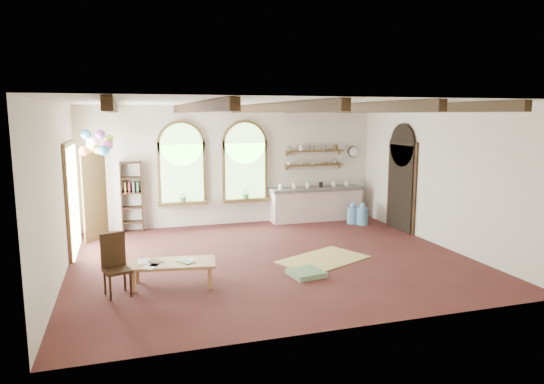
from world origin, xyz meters
name	(u,v)px	position (x,y,z in m)	size (l,w,h in m)	color
floor	(271,259)	(0.00, 0.00, 0.00)	(8.00, 8.00, 0.00)	#522522
ceiling_beams	(271,108)	(0.00, 0.00, 3.10)	(6.20, 6.80, 0.18)	#352211
window_left	(182,166)	(-1.40, 3.43, 1.63)	(1.30, 0.28, 2.20)	brown
window_right	(245,164)	(0.30, 3.43, 1.63)	(1.30, 0.28, 2.20)	brown
left_doorway	(72,200)	(-3.95, 1.80, 1.15)	(0.10, 1.90, 2.50)	brown
right_doorway	(401,188)	(3.95, 1.50, 1.10)	(0.10, 1.30, 2.40)	black
kitchen_counter	(316,204)	(2.30, 3.20, 0.48)	(2.68, 0.62, 0.94)	#F8D2D4
wall_shelf_lower	(314,165)	(2.30, 3.38, 1.55)	(1.70, 0.24, 0.04)	brown
wall_shelf_upper	(314,151)	(2.30, 3.38, 1.95)	(1.70, 0.24, 0.04)	brown
wall_clock	(353,152)	(3.55, 3.45, 1.90)	(0.32, 0.32, 0.04)	black
bookshelf	(132,197)	(-2.70, 3.32, 0.90)	(0.53, 0.32, 1.80)	#352211
coffee_table	(172,265)	(-2.12, -1.01, 0.38)	(1.58, 0.92, 0.43)	tan
side_chair	(117,278)	(-3.04, -1.22, 0.30)	(0.51, 0.51, 1.03)	#352211
floor_mat	(323,259)	(1.01, -0.39, 0.01)	(1.79, 1.10, 0.02)	#D3C069
floor_cushion	(306,273)	(0.31, -1.22, 0.05)	(0.58, 0.58, 0.10)	#678C60
water_jug_a	(352,214)	(3.10, 2.50, 0.26)	(0.31, 0.31, 0.59)	#5C96C6
water_jug_b	(362,215)	(3.30, 2.30, 0.26)	(0.31, 0.31, 0.61)	#5C96C6
balloon_cluster	(97,143)	(-3.41, 2.30, 2.34)	(0.75, 0.78, 1.14)	white
table_book	(152,263)	(-2.46, -0.99, 0.44)	(0.17, 0.25, 0.02)	olive
tablet	(187,262)	(-1.88, -1.09, 0.43)	(0.20, 0.29, 0.01)	black
potted_plant_left	(183,196)	(-1.40, 3.32, 0.85)	(0.27, 0.23, 0.30)	#598C4C
potted_plant_right	(246,193)	(0.30, 3.32, 0.85)	(0.27, 0.23, 0.30)	#598C4C
shelf_cup_a	(289,164)	(1.55, 3.38, 1.62)	(0.12, 0.10, 0.10)	white
shelf_cup_b	(301,163)	(1.90, 3.38, 1.62)	(0.10, 0.10, 0.09)	beige
shelf_bowl_a	(312,164)	(2.25, 3.38, 1.60)	(0.22, 0.22, 0.05)	beige
shelf_bowl_b	(324,163)	(2.60, 3.38, 1.60)	(0.20, 0.20, 0.06)	#8C664C
shelf_vase	(335,160)	(2.95, 3.38, 1.67)	(0.18, 0.18, 0.19)	slate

